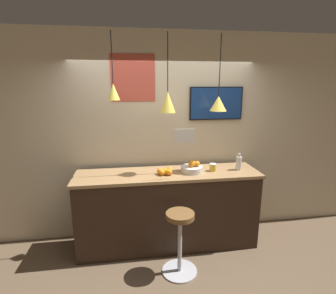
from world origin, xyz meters
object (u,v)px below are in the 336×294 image
object	(u,v)px
fruit_bowl	(192,168)
mounted_tv	(216,103)
bar_stool	(180,236)
spread_jar	(213,167)
juice_bottle	(239,163)

from	to	relation	value
fruit_bowl	mounted_tv	world-z (taller)	mounted_tv
fruit_bowl	mounted_tv	size ratio (longest dim) A/B	0.38
bar_stool	fruit_bowl	size ratio (longest dim) A/B	2.66
spread_jar	mounted_tv	world-z (taller)	mounted_tv
spread_jar	mounted_tv	size ratio (longest dim) A/B	0.13
bar_stool	mounted_tv	xyz separation A→B (m)	(0.69, 0.94, 1.45)
fruit_bowl	spread_jar	distance (m)	0.29
juice_bottle	spread_jar	bearing A→B (deg)	180.00
juice_bottle	spread_jar	xyz separation A→B (m)	(-0.36, 0.00, -0.05)
juice_bottle	bar_stool	bearing A→B (deg)	-148.35
bar_stool	spread_jar	xyz separation A→B (m)	(0.55, 0.57, 0.63)
spread_jar	mounted_tv	bearing A→B (deg)	70.38
bar_stool	mounted_tv	world-z (taller)	mounted_tv
juice_bottle	spread_jar	size ratio (longest dim) A/B	2.25
bar_stool	fruit_bowl	world-z (taller)	fruit_bowl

